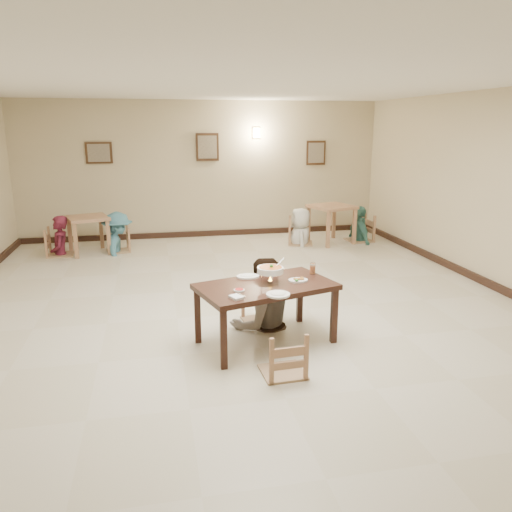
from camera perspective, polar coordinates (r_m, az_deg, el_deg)
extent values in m
plane|color=beige|center=(6.78, -1.44, -6.57)|extent=(10.00, 10.00, 0.00)
plane|color=silver|center=(6.34, -1.62, 19.60)|extent=(10.00, 10.00, 0.00)
plane|color=#C7B692|center=(11.31, -6.05, 9.75)|extent=(10.00, 0.00, 10.00)
cube|color=black|center=(11.50, -5.84, 2.57)|extent=(8.00, 0.06, 0.12)
cube|color=black|center=(8.38, 26.42, -3.52)|extent=(0.06, 10.00, 0.12)
cube|color=#341F12|center=(11.25, -17.52, 11.18)|extent=(0.55, 0.03, 0.45)
cube|color=gray|center=(11.23, -17.53, 11.18)|extent=(0.45, 0.01, 0.37)
cube|color=#341F12|center=(11.25, -5.58, 12.29)|extent=(0.50, 0.03, 0.60)
cube|color=gray|center=(11.24, -5.57, 12.29)|extent=(0.41, 0.01, 0.49)
cube|color=#341F12|center=(11.79, 6.86, 11.63)|extent=(0.45, 0.03, 0.55)
cube|color=gray|center=(11.78, 6.89, 11.63)|extent=(0.37, 0.01, 0.45)
cube|color=#FFD88C|center=(11.42, 0.05, 13.90)|extent=(0.16, 0.05, 0.22)
cube|color=#341A12|center=(5.68, 1.15, -3.53)|extent=(1.70, 1.24, 0.06)
cube|color=#341A12|center=(5.21, -3.72, -9.49)|extent=(0.07, 0.07, 0.65)
cube|color=#341A12|center=(5.87, 8.91, -6.79)|extent=(0.07, 0.07, 0.65)
cube|color=#341A12|center=(5.83, -6.70, -6.83)|extent=(0.07, 0.07, 0.65)
cube|color=#341A12|center=(6.43, 5.01, -4.72)|extent=(0.07, 0.07, 0.65)
cube|color=tan|center=(6.36, 0.48, -4.11)|extent=(0.42, 0.42, 0.05)
cube|color=tan|center=(5.07, 3.13, -9.02)|extent=(0.43, 0.43, 0.05)
imported|color=gray|center=(6.13, 0.73, -0.22)|extent=(0.98, 0.83, 1.76)
torus|color=silver|center=(5.66, 1.65, -1.94)|extent=(0.23, 0.23, 0.01)
cylinder|color=silver|center=(5.69, 1.65, -2.99)|extent=(0.06, 0.06, 0.03)
cone|color=#FFA526|center=(5.68, 1.65, -2.55)|extent=(0.03, 0.03, 0.05)
cylinder|color=white|center=(5.65, 1.66, -1.61)|extent=(0.30, 0.30, 0.07)
cylinder|color=#C15417|center=(5.64, 1.66, -1.32)|extent=(0.26, 0.26, 0.02)
sphere|color=#2D7223|center=(5.63, 1.78, -1.16)|extent=(0.04, 0.04, 0.04)
cylinder|color=silver|center=(5.71, 2.66, -0.83)|extent=(0.14, 0.09, 0.10)
cylinder|color=silver|center=(5.75, 2.43, -2.34)|extent=(0.01, 0.01, 0.14)
cylinder|color=silver|center=(5.71, 0.62, -2.45)|extent=(0.01, 0.01, 0.14)
cylinder|color=silver|center=(5.58, 1.90, -2.87)|extent=(0.01, 0.01, 0.14)
cylinder|color=white|center=(5.92, -0.93, -2.35)|extent=(0.27, 0.27, 0.02)
ellipsoid|color=white|center=(5.92, -0.93, -2.29)|extent=(0.18, 0.15, 0.06)
cylinder|color=white|center=(5.31, 2.53, -4.41)|extent=(0.26, 0.26, 0.02)
ellipsoid|color=white|center=(5.30, 2.53, -4.35)|extent=(0.17, 0.14, 0.06)
cylinder|color=white|center=(5.80, 4.82, -2.78)|extent=(0.23, 0.23, 0.02)
sphere|color=#2D7223|center=(5.73, 4.66, -2.78)|extent=(0.04, 0.04, 0.04)
cylinder|color=white|center=(5.43, -1.94, -3.94)|extent=(0.12, 0.12, 0.02)
cylinder|color=#950307|center=(5.43, -1.94, -3.84)|extent=(0.09, 0.09, 0.01)
cube|color=white|center=(5.21, -2.27, -4.73)|extent=(0.16, 0.17, 0.03)
cube|color=silver|center=(5.29, -1.92, -4.49)|extent=(0.07, 0.15, 0.01)
cube|color=silver|center=(5.29, -1.64, -4.47)|extent=(0.07, 0.15, 0.01)
cylinder|color=white|center=(6.07, 6.49, -1.43)|extent=(0.07, 0.07, 0.14)
cylinder|color=orange|center=(6.08, 6.48, -1.55)|extent=(0.06, 0.06, 0.10)
cube|color=#A57858|center=(10.31, -18.69, 4.14)|extent=(0.93, 0.93, 0.06)
cube|color=#A57858|center=(10.03, -19.90, 1.61)|extent=(0.07, 0.07, 0.68)
cube|color=#A57858|center=(10.14, -16.48, 2.02)|extent=(0.07, 0.07, 0.68)
cube|color=#A57858|center=(10.63, -20.48, 2.25)|extent=(0.07, 0.07, 0.68)
cube|color=#A57858|center=(10.73, -17.24, 2.64)|extent=(0.07, 0.07, 0.68)
cube|color=#A57858|center=(10.77, 8.67, 5.59)|extent=(1.03, 1.03, 0.06)
cube|color=#A57858|center=(10.36, 8.25, 2.96)|extent=(0.07, 0.07, 0.76)
cube|color=#A57858|center=(10.80, 11.18, 3.30)|extent=(0.07, 0.07, 0.76)
cube|color=#A57858|center=(10.91, 6.02, 3.61)|extent=(0.07, 0.07, 0.76)
cube|color=#A57858|center=(11.32, 8.89, 3.92)|extent=(0.07, 0.07, 0.76)
cube|color=tan|center=(10.37, -21.62, 2.59)|extent=(0.48, 0.48, 0.05)
cube|color=tan|center=(10.32, -15.56, 2.80)|extent=(0.44, 0.44, 0.05)
cube|color=tan|center=(10.63, 5.13, 3.99)|extent=(0.50, 0.50, 0.05)
cube|color=tan|center=(11.10, 11.81, 4.24)|extent=(0.51, 0.51, 0.06)
imported|color=maroon|center=(10.31, -21.78, 4.28)|extent=(0.44, 0.61, 1.56)
imported|color=teal|center=(10.25, -15.70, 4.85)|extent=(0.60, 1.04, 1.61)
imported|color=silver|center=(10.58, 5.17, 5.46)|extent=(0.59, 0.82, 1.54)
imported|color=#438478|center=(11.06, 11.88, 5.60)|extent=(0.41, 0.92, 1.54)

